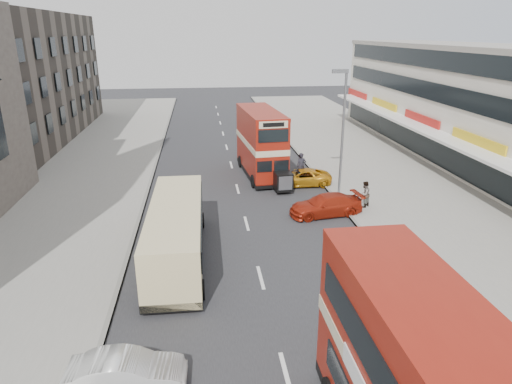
{
  "coord_description": "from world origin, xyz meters",
  "views": [
    {
      "loc": [
        -2.38,
        -9.37,
        10.29
      ],
      "look_at": [
        -0.29,
        7.34,
        4.28
      ],
      "focal_mm": 31.68,
      "sensor_mm": 36.0,
      "label": 1
    }
  ],
  "objects_px": {
    "street_lamp": "(342,124)",
    "pedestrian_near": "(365,194)",
    "coach": "(176,231)",
    "bus_second": "(261,143)",
    "car_left_front": "(126,373)",
    "car_right_b": "(301,177)",
    "cyclist": "(301,173)",
    "car_right_a": "(326,205)"
  },
  "relations": [
    {
      "from": "cyclist",
      "to": "car_right_b",
      "type": "bearing_deg",
      "value": -102.97
    },
    {
      "from": "bus_second",
      "to": "coach",
      "type": "height_order",
      "value": "bus_second"
    },
    {
      "from": "car_left_front",
      "to": "car_right_b",
      "type": "distance_m",
      "value": 20.54
    },
    {
      "from": "bus_second",
      "to": "coach",
      "type": "distance_m",
      "value": 13.98
    },
    {
      "from": "cyclist",
      "to": "coach",
      "type": "bearing_deg",
      "value": -131.5
    },
    {
      "from": "street_lamp",
      "to": "car_right_b",
      "type": "xyz_separation_m",
      "value": [
        -1.99,
        2.25,
        -4.21
      ]
    },
    {
      "from": "coach",
      "to": "cyclist",
      "type": "distance_m",
      "value": 13.3
    },
    {
      "from": "street_lamp",
      "to": "car_right_a",
      "type": "height_order",
      "value": "street_lamp"
    },
    {
      "from": "bus_second",
      "to": "pedestrian_near",
      "type": "height_order",
      "value": "bus_second"
    },
    {
      "from": "bus_second",
      "to": "car_right_b",
      "type": "relative_size",
      "value": 2.09
    },
    {
      "from": "car_left_front",
      "to": "pedestrian_near",
      "type": "xyz_separation_m",
      "value": [
        12.25,
        13.33,
        0.38
      ]
    },
    {
      "from": "bus_second",
      "to": "car_right_a",
      "type": "distance_m",
      "value": 8.9
    },
    {
      "from": "bus_second",
      "to": "car_right_a",
      "type": "bearing_deg",
      "value": 103.31
    },
    {
      "from": "coach",
      "to": "car_right_b",
      "type": "height_order",
      "value": "coach"
    },
    {
      "from": "coach",
      "to": "pedestrian_near",
      "type": "relative_size",
      "value": 5.76
    },
    {
      "from": "car_left_front",
      "to": "car_right_b",
      "type": "xyz_separation_m",
      "value": [
        9.43,
        18.25,
        -0.01
      ]
    },
    {
      "from": "street_lamp",
      "to": "car_left_front",
      "type": "height_order",
      "value": "street_lamp"
    },
    {
      "from": "coach",
      "to": "car_right_b",
      "type": "xyz_separation_m",
      "value": [
        8.23,
        10.02,
        -0.9
      ]
    },
    {
      "from": "car_right_a",
      "to": "car_right_b",
      "type": "xyz_separation_m",
      "value": [
        -0.23,
        5.57,
        -0.05
      ]
    },
    {
      "from": "car_left_front",
      "to": "bus_second",
      "type": "bearing_deg",
      "value": -15.97
    },
    {
      "from": "car_left_front",
      "to": "cyclist",
      "type": "distance_m",
      "value": 20.88
    },
    {
      "from": "bus_second",
      "to": "car_right_b",
      "type": "xyz_separation_m",
      "value": [
        2.49,
        -2.69,
        -1.92
      ]
    },
    {
      "from": "car_right_a",
      "to": "cyclist",
      "type": "relative_size",
      "value": 1.93
    },
    {
      "from": "street_lamp",
      "to": "coach",
      "type": "xyz_separation_m",
      "value": [
        -10.22,
        -7.77,
        -3.31
      ]
    },
    {
      "from": "car_left_front",
      "to": "car_right_a",
      "type": "xyz_separation_m",
      "value": [
        9.66,
        12.68,
        0.04
      ]
    },
    {
      "from": "car_right_a",
      "to": "coach",
      "type": "bearing_deg",
      "value": -69.95
    },
    {
      "from": "car_left_front",
      "to": "car_right_b",
      "type": "bearing_deg",
      "value": -24.97
    },
    {
      "from": "coach",
      "to": "pedestrian_near",
      "type": "height_order",
      "value": "coach"
    },
    {
      "from": "street_lamp",
      "to": "pedestrian_near",
      "type": "relative_size",
      "value": 4.95
    },
    {
      "from": "coach",
      "to": "car_left_front",
      "type": "height_order",
      "value": "coach"
    },
    {
      "from": "bus_second",
      "to": "pedestrian_near",
      "type": "relative_size",
      "value": 5.28
    },
    {
      "from": "bus_second",
      "to": "cyclist",
      "type": "bearing_deg",
      "value": 132.63
    },
    {
      "from": "car_left_front",
      "to": "cyclist",
      "type": "height_order",
      "value": "cyclist"
    },
    {
      "from": "bus_second",
      "to": "street_lamp",
      "type": "bearing_deg",
      "value": 127.31
    },
    {
      "from": "coach",
      "to": "pedestrian_near",
      "type": "distance_m",
      "value": 12.18
    },
    {
      "from": "car_right_a",
      "to": "car_right_b",
      "type": "height_order",
      "value": "car_right_a"
    },
    {
      "from": "bus_second",
      "to": "car_left_front",
      "type": "height_order",
      "value": "bus_second"
    },
    {
      "from": "pedestrian_near",
      "to": "cyclist",
      "type": "height_order",
      "value": "cyclist"
    },
    {
      "from": "pedestrian_near",
      "to": "cyclist",
      "type": "relative_size",
      "value": 0.73
    },
    {
      "from": "pedestrian_near",
      "to": "cyclist",
      "type": "distance_m",
      "value": 5.95
    },
    {
      "from": "coach",
      "to": "car_left_front",
      "type": "bearing_deg",
      "value": -97.57
    },
    {
      "from": "street_lamp",
      "to": "coach",
      "type": "relative_size",
      "value": 0.86
    }
  ]
}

